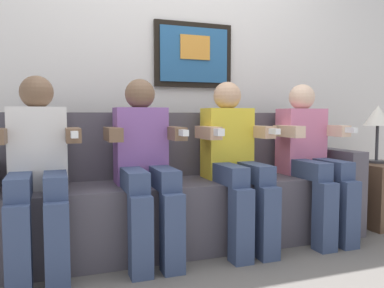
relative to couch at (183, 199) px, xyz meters
The scene contains 9 objects.
ground_plane 0.45m from the couch, 90.00° to the right, with size 6.47×6.47×0.00m, color #66605B.
back_wall_assembly 1.08m from the couch, 89.31° to the left, with size 4.97×0.10×2.60m.
couch is the anchor object (origin of this frame).
person_leftmost 0.97m from the couch, 169.50° to the right, with size 0.46×0.56×1.11m.
person_left_center 0.45m from the couch, 150.89° to the right, with size 0.46×0.56×1.11m.
person_right_center 0.45m from the couch, 29.14° to the right, with size 0.46×0.56×1.11m.
person_rightmost 0.97m from the couch, 10.49° to the right, with size 0.46×0.56×1.11m.
side_table_right 1.64m from the couch, ahead, with size 0.40×0.40×0.50m.
table_lamp 1.71m from the couch, ahead, with size 0.22×0.22×0.46m.
Camera 1 is at (-0.82, -2.13, 0.88)m, focal length 35.95 mm.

